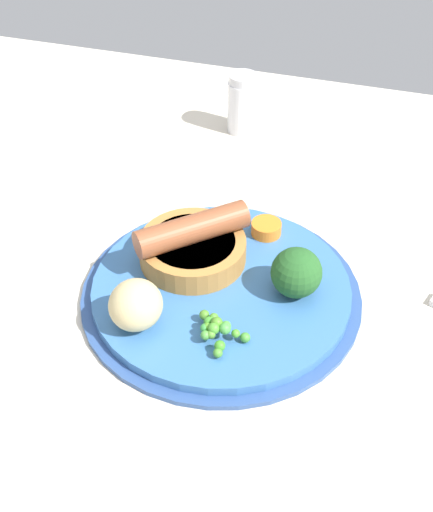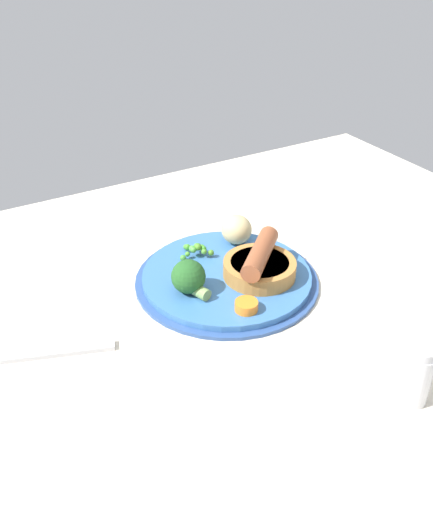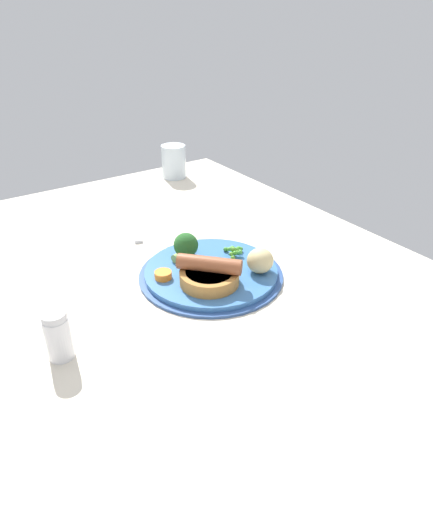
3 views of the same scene
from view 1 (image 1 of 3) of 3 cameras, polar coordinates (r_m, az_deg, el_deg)
name	(u,v)px [view 1 (image 1 of 3)]	position (r cm, az deg, el deg)	size (l,w,h in cm)	color
dining_table	(252,289)	(66.80, 2.86, -2.69)	(110.00, 80.00, 3.00)	beige
dinner_plate	(221,292)	(63.50, 0.38, -2.91)	(24.95, 24.95, 1.40)	#2D4C84
sausage_pudding	(192,244)	(64.44, -1.93, 0.93)	(9.77, 9.77, 4.81)	#AD7538
pea_pile	(216,329)	(57.80, 0.00, -5.85)	(4.70, 4.31, 1.95)	#49943A
broccoli_floret_near	(296,272)	(61.37, 6.39, -1.30)	(4.46, 5.71, 4.46)	#235623
potato_chunk_0	(136,305)	(58.53, -6.48, -3.91)	(4.59, 4.42, 4.28)	#CCB77F
carrot_slice_1	(266,228)	(68.14, 4.02, 2.23)	(2.89, 2.89, 1.23)	orange
salt_shaker	(242,103)	(84.79, 2.07, 12.10)	(3.40, 3.40, 7.16)	silver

